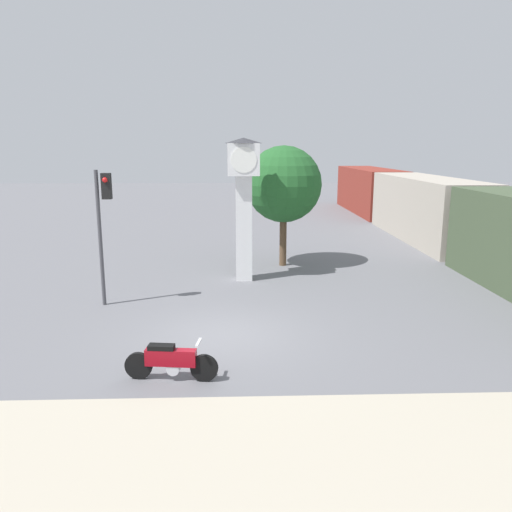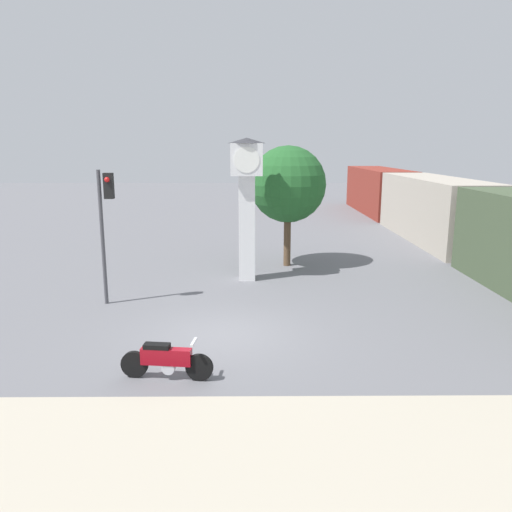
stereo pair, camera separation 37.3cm
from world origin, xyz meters
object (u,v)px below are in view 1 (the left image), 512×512
freight_train (426,209)px  traffic_light (103,214)px  clock_tower (244,188)px  motorcycle (171,361)px  street_tree (284,185)px

freight_train → traffic_light: 18.56m
clock_tower → motorcycle: bearing=-101.3°
clock_tower → freight_train: bearing=39.7°
motorcycle → street_tree: 11.74m
motorcycle → traffic_light: traffic_light is taller
freight_train → motorcycle: bearing=-125.0°
clock_tower → street_tree: size_ratio=1.05×
motorcycle → clock_tower: 9.20m
freight_train → clock_tower: bearing=-140.3°
clock_tower → traffic_light: bearing=-145.7°
motorcycle → clock_tower: size_ratio=0.39×
clock_tower → street_tree: bearing=53.8°
street_tree → clock_tower: bearing=-126.2°
motorcycle → freight_train: 20.67m
street_tree → freight_train: bearing=35.8°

